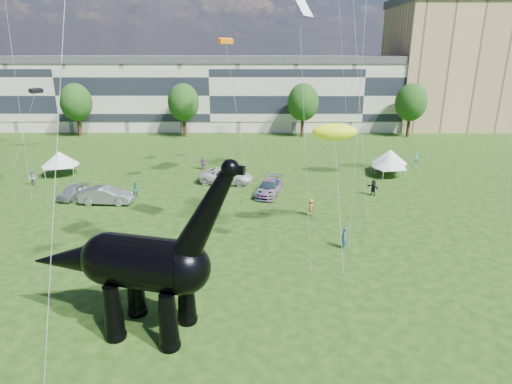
{
  "coord_description": "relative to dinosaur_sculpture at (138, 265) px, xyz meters",
  "views": [
    {
      "loc": [
        0.45,
        -19.4,
        14.14
      ],
      "look_at": [
        0.33,
        8.0,
        5.0
      ],
      "focal_mm": 30.0,
      "sensor_mm": 36.0,
      "label": 1
    }
  ],
  "objects": [
    {
      "name": "tree_far_left",
      "position": [
        -24.36,
        53.03,
        2.52
      ],
      "size": [
        5.2,
        5.2,
        9.44
      ],
      "color": "#382314",
      "rests_on": "ground"
    },
    {
      "name": "car_white",
      "position": [
        2.62,
        26.16,
        -2.94
      ],
      "size": [
        6.27,
        3.56,
        1.65
      ],
      "primitive_type": "imported",
      "rotation": [
        0.0,
        0.0,
        1.43
      ],
      "color": "silver",
      "rests_on": "ground"
    },
    {
      "name": "terrace_row",
      "position": [
        -2.36,
        62.03,
        2.23
      ],
      "size": [
        78.0,
        11.0,
        12.0
      ],
      "primitive_type": "cube",
      "color": "beige",
      "rests_on": "ground"
    },
    {
      "name": "gazebo_left",
      "position": [
        -17.13,
        29.19,
        -1.75
      ],
      "size": [
        5.05,
        5.05,
        2.88
      ],
      "rotation": [
        0.0,
        0.0,
        0.26
      ],
      "color": "silver",
      "rests_on": "ground"
    },
    {
      "name": "tree_far_right",
      "position": [
        31.64,
        53.03,
        2.52
      ],
      "size": [
        5.2,
        5.2,
        9.44
      ],
      "color": "#382314",
      "rests_on": "ground"
    },
    {
      "name": "gazebo_far",
      "position": [
        21.92,
        30.6,
        -1.78
      ],
      "size": [
        5.26,
        5.26,
        2.83
      ],
      "rotation": [
        0.0,
        0.0,
        -0.37
      ],
      "color": "silver",
      "rests_on": "ground"
    },
    {
      "name": "gazebo_near",
      "position": [
        21.37,
        28.82,
        -1.91
      ],
      "size": [
        4.47,
        4.47,
        2.64
      ],
      "rotation": [
        0.0,
        0.0,
        0.2
      ],
      "color": "silver",
      "rests_on": "ground"
    },
    {
      "name": "car_silver",
      "position": [
        -12.39,
        21.11,
        -3.08
      ],
      "size": [
        2.38,
        4.3,
        1.38
      ],
      "primitive_type": "imported",
      "rotation": [
        0.0,
        0.0,
        -0.19
      ],
      "color": "silver",
      "rests_on": "ground"
    },
    {
      "name": "car_dark",
      "position": [
        7.24,
        22.18,
        -3.0
      ],
      "size": [
        3.3,
        5.63,
        1.53
      ],
      "primitive_type": "imported",
      "rotation": [
        0.0,
        0.0,
        -0.23
      ],
      "color": "#595960",
      "rests_on": "ground"
    },
    {
      "name": "car_grey",
      "position": [
        -8.48,
        19.41,
        -2.94
      ],
      "size": [
        5.1,
        2.01,
        1.65
      ],
      "primitive_type": "imported",
      "rotation": [
        0.0,
        0.0,
        1.52
      ],
      "color": "gray",
      "rests_on": "ground"
    },
    {
      "name": "dinosaur_sculpture",
      "position": [
        0.0,
        0.0,
        0.0
      ],
      "size": [
        12.2,
        4.83,
        9.98
      ],
      "rotation": [
        0.0,
        0.0,
        -0.25
      ],
      "color": "black",
      "rests_on": "ground"
    },
    {
      "name": "tree_mid_right",
      "position": [
        13.64,
        53.03,
        2.52
      ],
      "size": [
        5.2,
        5.2,
        9.44
      ],
      "color": "#382314",
      "rests_on": "ground"
    },
    {
      "name": "apartment_block",
      "position": [
        45.64,
        65.03,
        7.23
      ],
      "size": [
        28.0,
        18.0,
        22.0
      ],
      "primitive_type": "cube",
      "color": "tan",
      "rests_on": "ground"
    },
    {
      "name": "visitors",
      "position": [
        2.47,
        16.5,
        -2.94
      ],
      "size": [
        45.65,
        41.37,
        1.77
      ],
      "color": "#2C6F49",
      "rests_on": "ground"
    },
    {
      "name": "ground",
      "position": [
        5.64,
        0.03,
        -3.77
      ],
      "size": [
        220.0,
        220.0,
        0.0
      ],
      "primitive_type": "plane",
      "color": "#16330C",
      "rests_on": "ground"
    },
    {
      "name": "tree_mid_left",
      "position": [
        -6.36,
        53.03,
        2.52
      ],
      "size": [
        5.2,
        5.2,
        9.44
      ],
      "color": "#382314",
      "rests_on": "ground"
    }
  ]
}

